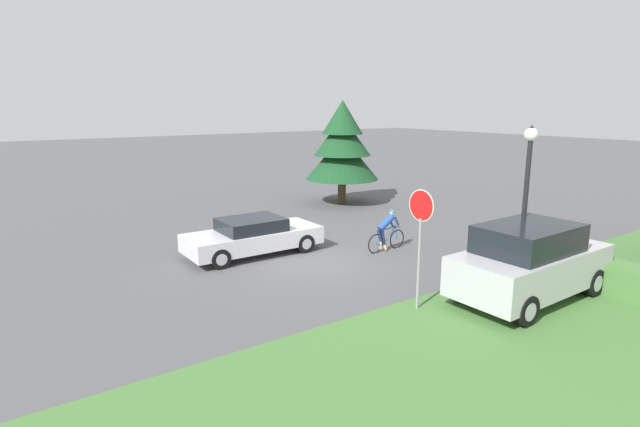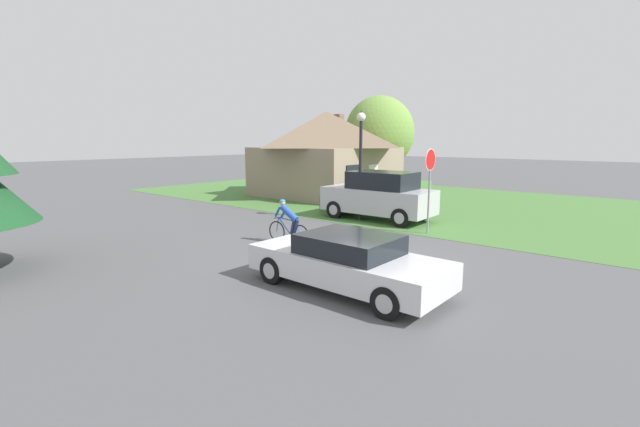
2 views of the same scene
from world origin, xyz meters
TOP-DOWN VIEW (x-y plane):
  - ground_plane at (0.00, 0.00)m, footprint 140.00×140.00m
  - sedan_left_lane at (-1.94, -1.10)m, footprint 1.95×4.69m
  - cyclist at (0.36, 2.99)m, footprint 0.44×1.75m
  - parked_suv_right at (5.89, 3.00)m, footprint 2.17×4.74m
  - stop_sign at (4.67, 0.13)m, footprint 0.79×0.07m
  - street_lamp at (5.26, 3.54)m, footprint 0.37×0.37m
  - conifer_tall_near at (-7.44, 6.94)m, footprint 3.75×3.75m

SIDE VIEW (x-z plane):
  - ground_plane at x=0.00m, z-range 0.00..0.00m
  - sedan_left_lane at x=-1.94m, z-range 0.00..1.28m
  - cyclist at x=0.36m, z-range -0.03..1.44m
  - parked_suv_right at x=5.89m, z-range -0.01..2.05m
  - stop_sign at x=4.67m, z-range 0.67..3.74m
  - conifer_tall_near at x=-7.44m, z-range 0.36..5.67m
  - street_lamp at x=5.26m, z-range 0.78..5.34m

